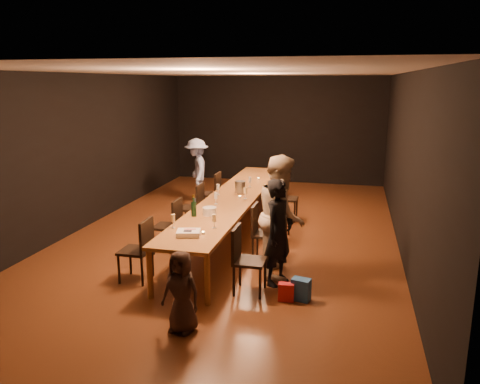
% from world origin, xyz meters
% --- Properties ---
extents(ground, '(10.00, 10.00, 0.00)m').
position_xyz_m(ground, '(0.00, 0.00, 0.00)').
color(ground, '#432210').
rests_on(ground, ground).
extents(room_shell, '(6.04, 10.04, 3.02)m').
position_xyz_m(room_shell, '(0.00, 0.00, 2.08)').
color(room_shell, black).
rests_on(room_shell, ground).
extents(table, '(0.90, 6.00, 0.75)m').
position_xyz_m(table, '(0.00, 0.00, 0.70)').
color(table, '#95532B').
rests_on(table, ground).
extents(chair_right_0, '(0.42, 0.42, 0.93)m').
position_xyz_m(chair_right_0, '(0.85, -2.40, 0.47)').
color(chair_right_0, black).
rests_on(chair_right_0, ground).
extents(chair_right_1, '(0.42, 0.42, 0.93)m').
position_xyz_m(chair_right_1, '(0.85, -1.20, 0.47)').
color(chair_right_1, black).
rests_on(chair_right_1, ground).
extents(chair_right_2, '(0.42, 0.42, 0.93)m').
position_xyz_m(chair_right_2, '(0.85, 0.00, 0.47)').
color(chair_right_2, black).
rests_on(chair_right_2, ground).
extents(chair_right_3, '(0.42, 0.42, 0.93)m').
position_xyz_m(chair_right_3, '(0.85, 1.20, 0.47)').
color(chair_right_3, black).
rests_on(chair_right_3, ground).
extents(chair_left_0, '(0.42, 0.42, 0.93)m').
position_xyz_m(chair_left_0, '(-0.85, -2.40, 0.47)').
color(chair_left_0, black).
rests_on(chair_left_0, ground).
extents(chair_left_1, '(0.42, 0.42, 0.93)m').
position_xyz_m(chair_left_1, '(-0.85, -1.20, 0.47)').
color(chair_left_1, black).
rests_on(chair_left_1, ground).
extents(chair_left_2, '(0.42, 0.42, 0.93)m').
position_xyz_m(chair_left_2, '(-0.85, 0.00, 0.47)').
color(chair_left_2, black).
rests_on(chair_left_2, ground).
extents(chair_left_3, '(0.42, 0.42, 0.93)m').
position_xyz_m(chair_left_3, '(-0.85, 1.20, 0.47)').
color(chair_left_3, black).
rests_on(chair_left_3, ground).
extents(woman_birthday, '(0.56, 0.66, 1.53)m').
position_xyz_m(woman_birthday, '(1.18, -2.01, 0.77)').
color(woman_birthday, black).
rests_on(woman_birthday, ground).
extents(woman_tan, '(0.81, 0.97, 1.81)m').
position_xyz_m(woman_tan, '(1.15, -1.62, 0.90)').
color(woman_tan, beige).
rests_on(woman_tan, ground).
extents(man_blue, '(0.92, 1.13, 1.53)m').
position_xyz_m(man_blue, '(-1.49, 2.24, 0.76)').
color(man_blue, '#97AFEA').
rests_on(man_blue, ground).
extents(child, '(0.53, 0.39, 0.98)m').
position_xyz_m(child, '(0.31, -3.59, 0.49)').
color(child, '#38261F').
rests_on(child, ground).
extents(gift_bag_red, '(0.22, 0.13, 0.25)m').
position_xyz_m(gift_bag_red, '(1.38, -2.55, 0.12)').
color(gift_bag_red, red).
rests_on(gift_bag_red, ground).
extents(gift_bag_blue, '(0.27, 0.21, 0.30)m').
position_xyz_m(gift_bag_blue, '(1.56, -2.48, 0.15)').
color(gift_bag_blue, '#2962B5').
rests_on(gift_bag_blue, ground).
extents(birthday_cake, '(0.37, 0.32, 0.08)m').
position_xyz_m(birthday_cake, '(-0.03, -2.40, 0.79)').
color(birthday_cake, white).
rests_on(birthday_cake, table).
extents(plate_stack, '(0.30, 0.30, 0.13)m').
position_xyz_m(plate_stack, '(-0.05, -1.34, 0.81)').
color(plate_stack, silver).
rests_on(plate_stack, table).
extents(champagne_bottle, '(0.11, 0.11, 0.35)m').
position_xyz_m(champagne_bottle, '(-0.27, -1.47, 0.93)').
color(champagne_bottle, black).
rests_on(champagne_bottle, table).
extents(ice_bucket, '(0.25, 0.25, 0.22)m').
position_xyz_m(ice_bucket, '(0.06, 0.28, 0.86)').
color(ice_bucket, '#A4A4A9').
rests_on(ice_bucket, table).
extents(wineglass_0, '(0.06, 0.06, 0.21)m').
position_xyz_m(wineglass_0, '(-0.36, -2.13, 0.85)').
color(wineglass_0, beige).
rests_on(wineglass_0, table).
extents(wineglass_1, '(0.06, 0.06, 0.21)m').
position_xyz_m(wineglass_1, '(0.22, -1.98, 0.85)').
color(wineglass_1, beige).
rests_on(wineglass_1, table).
extents(wineglass_2, '(0.06, 0.06, 0.21)m').
position_xyz_m(wineglass_2, '(-0.15, -0.67, 0.85)').
color(wineglass_2, silver).
rests_on(wineglass_2, table).
extents(wineglass_3, '(0.06, 0.06, 0.21)m').
position_xyz_m(wineglass_3, '(0.26, -0.17, 0.85)').
color(wineglass_3, beige).
rests_on(wineglass_3, table).
extents(wineglass_4, '(0.06, 0.06, 0.21)m').
position_xyz_m(wineglass_4, '(-0.30, 0.01, 0.85)').
color(wineglass_4, silver).
rests_on(wineglass_4, table).
extents(wineglass_5, '(0.06, 0.06, 0.21)m').
position_xyz_m(wineglass_5, '(0.13, 0.81, 0.85)').
color(wineglass_5, silver).
rests_on(wineglass_5, table).
extents(tealight_near, '(0.05, 0.05, 0.03)m').
position_xyz_m(tealight_near, '(0.15, -2.29, 0.77)').
color(tealight_near, '#B2B7B2').
rests_on(tealight_near, table).
extents(tealight_mid, '(0.05, 0.05, 0.03)m').
position_xyz_m(tealight_mid, '(0.15, -0.12, 0.77)').
color(tealight_mid, '#B2B7B2').
rests_on(tealight_mid, table).
extents(tealight_far, '(0.05, 0.05, 0.03)m').
position_xyz_m(tealight_far, '(0.15, 1.59, 0.77)').
color(tealight_far, '#B2B7B2').
rests_on(tealight_far, table).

